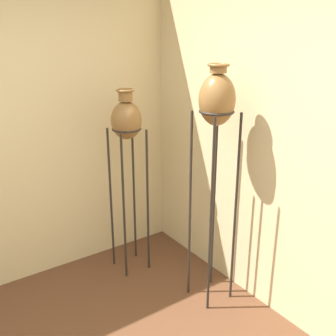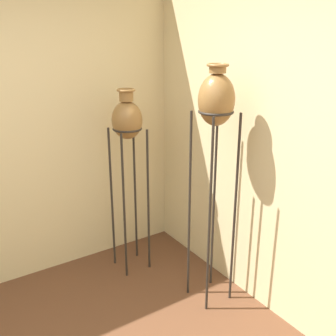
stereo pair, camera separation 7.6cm
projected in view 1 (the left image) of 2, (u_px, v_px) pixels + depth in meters
The scene contains 3 objects.
wall_right at pixel (332, 157), 2.46m from camera, with size 0.06×7.74×2.70m.
vase_stand_tall at pixel (217, 109), 2.79m from camera, with size 0.27×0.27×1.89m.
vase_stand_medium at pixel (126, 126), 3.27m from camera, with size 0.26×0.26×1.65m.
Camera 1 is at (-0.29, -1.33, 2.10)m, focal length 42.00 mm.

